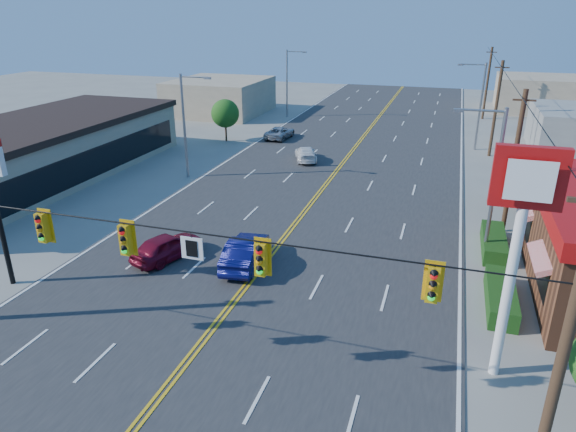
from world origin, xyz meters
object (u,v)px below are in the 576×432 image
(car_blue, at_px, (245,252))
(car_silver, at_px, (280,133))
(kfc_pylon, at_px, (521,220))
(car_magenta, at_px, (167,247))
(signal_span, at_px, (157,259))
(car_white, at_px, (306,154))

(car_blue, bearing_deg, car_silver, -82.07)
(kfc_pylon, bearing_deg, car_blue, 156.52)
(car_blue, height_order, car_silver, car_blue)
(car_magenta, bearing_deg, car_silver, -63.83)
(car_blue, relative_size, car_silver, 1.04)
(signal_span, relative_size, kfc_pylon, 2.86)
(car_magenta, relative_size, car_blue, 0.90)
(signal_span, height_order, car_silver, signal_span)
(kfc_pylon, relative_size, car_silver, 1.95)
(signal_span, xyz_separation_m, car_magenta, (-4.97, 8.58, -4.19))
(kfc_pylon, bearing_deg, signal_span, -160.22)
(car_magenta, relative_size, car_white, 0.99)
(kfc_pylon, height_order, car_silver, kfc_pylon)
(signal_span, bearing_deg, car_magenta, 120.07)
(car_white, xyz_separation_m, car_silver, (-4.80, 7.19, 0.01))
(signal_span, xyz_separation_m, kfc_pylon, (11.12, 4.00, 1.16))
(car_blue, distance_m, car_silver, 28.29)
(car_magenta, bearing_deg, car_blue, -152.18)
(car_white, bearing_deg, kfc_pylon, 98.46)
(signal_span, height_order, car_blue, signal_span)
(car_magenta, xyz_separation_m, car_white, (1.78, 20.75, -0.09))
(kfc_pylon, bearing_deg, car_white, 119.47)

